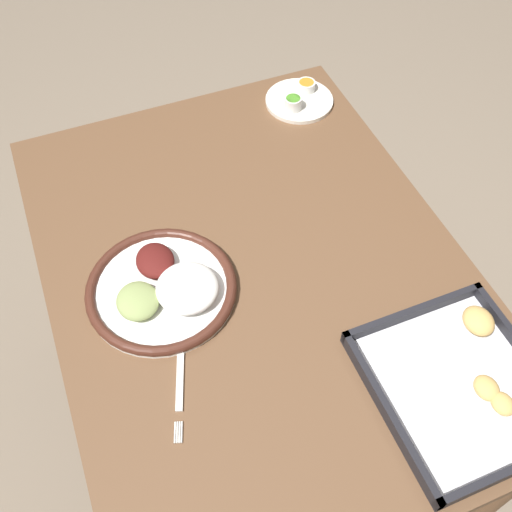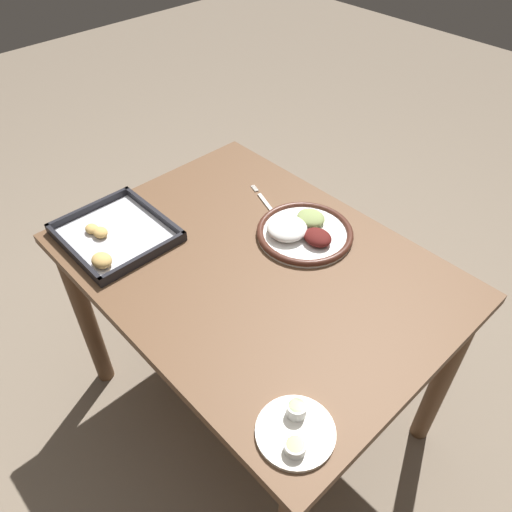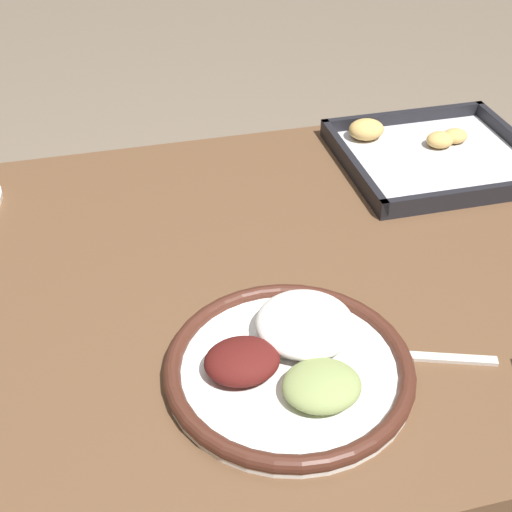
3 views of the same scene
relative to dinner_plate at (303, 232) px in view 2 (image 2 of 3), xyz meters
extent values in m
plane|color=#7A6B59|center=(0.01, 0.18, -0.73)|extent=(8.00, 8.00, 0.00)
cube|color=brown|center=(0.01, 0.18, -0.03)|extent=(1.07, 0.79, 0.03)
cylinder|color=brown|center=(-0.47, -0.16, -0.39)|extent=(0.06, 0.06, 0.69)
cylinder|color=brown|center=(0.49, -0.16, -0.39)|extent=(0.06, 0.06, 0.69)
cylinder|color=brown|center=(0.49, 0.53, -0.39)|extent=(0.06, 0.06, 0.69)
cylinder|color=white|center=(0.00, 0.00, -0.01)|extent=(0.28, 0.28, 0.01)
torus|color=#472319|center=(0.00, 0.00, 0.00)|extent=(0.28, 0.28, 0.02)
ellipsoid|color=white|center=(0.03, 0.04, 0.02)|extent=(0.12, 0.12, 0.04)
ellipsoid|color=#511614|center=(-0.06, 0.00, 0.01)|extent=(0.08, 0.07, 0.03)
ellipsoid|color=#8C9E5B|center=(0.02, -0.05, 0.01)|extent=(0.09, 0.08, 0.03)
cube|color=silver|center=(0.16, -0.02, -0.01)|extent=(0.15, 0.06, 0.00)
cylinder|color=silver|center=(0.27, -0.06, -0.01)|extent=(0.03, 0.01, 0.00)
cylinder|color=silver|center=(0.27, -0.06, -0.01)|extent=(0.03, 0.01, 0.00)
cylinder|color=silver|center=(0.27, -0.06, -0.01)|extent=(0.03, 0.01, 0.00)
cylinder|color=silver|center=(0.27, -0.05, -0.01)|extent=(0.03, 0.01, 0.00)
cylinder|color=white|center=(-0.41, 0.46, -0.01)|extent=(0.16, 0.16, 0.01)
cylinder|color=silver|center=(-0.38, 0.43, 0.01)|extent=(0.04, 0.04, 0.03)
cylinder|color=#51992D|center=(-0.38, 0.43, 0.02)|extent=(0.03, 0.03, 0.01)
cylinder|color=silver|center=(-0.44, 0.49, 0.01)|extent=(0.04, 0.04, 0.02)
cylinder|color=#C67F23|center=(-0.44, 0.49, 0.01)|extent=(0.04, 0.04, 0.01)
cube|color=black|center=(0.37, 0.40, -0.01)|extent=(0.31, 0.28, 0.01)
cube|color=silver|center=(0.37, 0.40, -0.01)|extent=(0.29, 0.26, 0.00)
cube|color=black|center=(0.37, 0.26, 0.00)|extent=(0.31, 0.01, 0.02)
cube|color=black|center=(0.37, 0.53, 0.00)|extent=(0.31, 0.01, 0.02)
cube|color=black|center=(0.22, 0.40, 0.00)|extent=(0.01, 0.28, 0.02)
cube|color=black|center=(0.52, 0.40, 0.00)|extent=(0.01, 0.28, 0.02)
ellipsoid|color=tan|center=(0.28, 0.49, 0.01)|extent=(0.06, 0.05, 0.03)
ellipsoid|color=tan|center=(0.39, 0.43, 0.01)|extent=(0.05, 0.04, 0.03)
ellipsoid|color=tan|center=(0.43, 0.44, 0.00)|extent=(0.04, 0.04, 0.02)
camera|label=1|loc=(0.64, -0.07, 0.92)|focal=42.00mm
camera|label=2|loc=(-0.72, 0.86, 0.93)|focal=35.00mm
camera|label=3|loc=(-0.18, -0.54, 0.58)|focal=50.00mm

